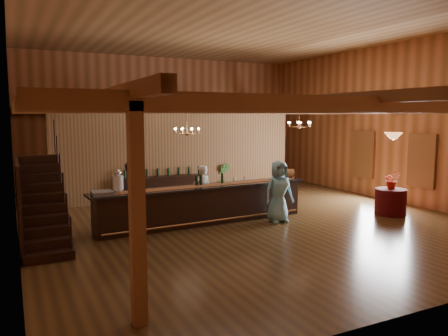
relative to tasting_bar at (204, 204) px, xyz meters
name	(u,v)px	position (x,y,z in m)	size (l,w,h in m)	color
floor	(237,215)	(1.28, 0.46, -0.54)	(14.00, 14.00, 0.00)	#52371A
ceiling	(238,28)	(1.28, 0.46, 4.96)	(14.00, 14.00, 0.00)	#AE794B
wall_back	(163,121)	(1.28, 7.46, 2.21)	(12.00, 0.10, 5.50)	#B97048
wall_left	(12,126)	(-4.72, 0.46, 2.21)	(0.10, 14.00, 5.50)	#B97048
wall_right	(387,123)	(7.28, 0.46, 2.21)	(0.10, 14.00, 5.50)	#B97048
beam_grid	(230,108)	(1.28, 0.96, 2.70)	(11.90, 13.90, 0.39)	brown
support_posts	(245,165)	(1.28, -0.04, 1.06)	(9.20, 10.20, 3.20)	brown
partition_wall	(180,156)	(0.78, 3.96, 1.01)	(9.00, 0.18, 3.10)	brown
window_right_front	(422,160)	(7.23, -1.14, 1.01)	(0.12, 1.05, 1.75)	white
window_right_back	(364,154)	(7.23, 1.46, 1.01)	(0.12, 1.05, 1.75)	white
staircase	(43,203)	(-4.17, -0.28, 0.46)	(1.00, 2.80, 2.00)	black
backroom_boxes	(168,176)	(0.98, 5.96, -0.01)	(4.10, 0.60, 1.10)	black
tasting_bar	(204,204)	(0.00, 0.00, 0.00)	(6.41, 1.14, 1.07)	black
beverage_dispenser	(118,182)	(-2.39, -0.07, 0.81)	(0.26, 0.26, 0.60)	silver
glass_rack_tray	(102,193)	(-2.82, -0.20, 0.57)	(0.50, 0.50, 0.10)	gray
raffle_drum	(289,173)	(2.90, 0.10, 0.70)	(0.34, 0.24, 0.30)	#995929
bar_bottle_0	(196,180)	(-0.19, 0.11, 0.67)	(0.07, 0.07, 0.30)	black
bar_bottle_1	(201,180)	(-0.05, 0.12, 0.67)	(0.07, 0.07, 0.30)	black
bar_bottle_2	(222,178)	(0.63, 0.16, 0.67)	(0.07, 0.07, 0.30)	black
backbar_shelf	(163,188)	(0.01, 3.67, -0.10)	(3.13, 0.49, 0.88)	black
round_table	(390,202)	(5.51, -1.51, -0.14)	(0.92, 0.92, 0.79)	#4B090C
chandelier_left	(187,131)	(0.08, 1.48, 2.01)	(0.80, 0.80, 0.81)	#AE7343
chandelier_right	(299,124)	(3.80, 0.88, 2.18)	(0.80, 0.80, 0.63)	#AE7343
pendant_lamp	(393,136)	(5.51, -1.51, 1.86)	(0.52, 0.52, 0.90)	#AE7343
bartender	(202,191)	(0.22, 0.69, 0.24)	(0.57, 0.37, 1.56)	white
staff_second	(130,194)	(-1.90, 0.75, 0.33)	(0.85, 0.66, 1.74)	#302E3E
guest	(279,191)	(1.96, -0.76, 0.33)	(0.85, 0.56, 1.75)	#7CC4E0
floor_plant	(222,179)	(2.49, 3.97, 0.05)	(0.65, 0.53, 1.19)	#29551E
table_flowers	(392,180)	(5.60, -1.44, 0.52)	(0.47, 0.41, 0.53)	#B41905
table_vase	(390,184)	(5.55, -1.43, 0.39)	(0.14, 0.14, 0.28)	#AE7343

